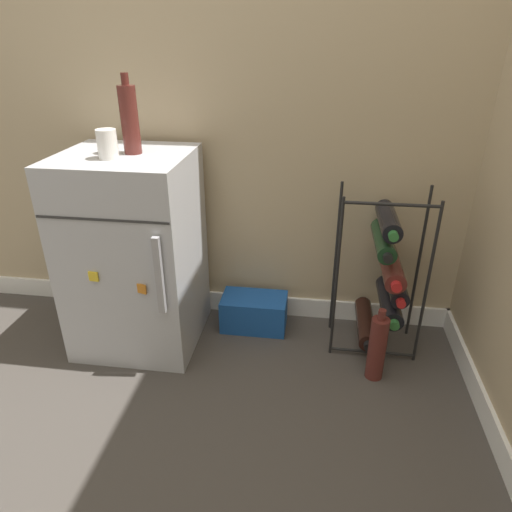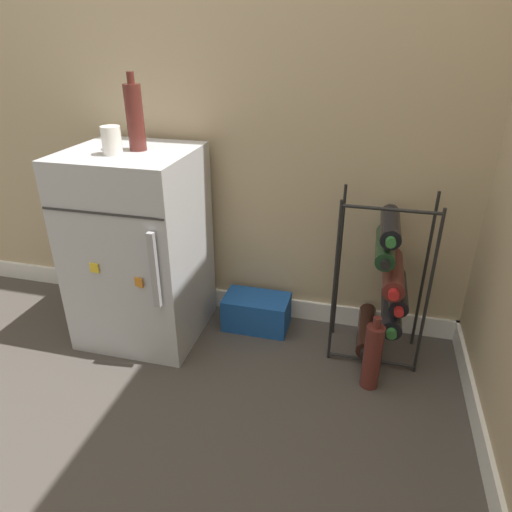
% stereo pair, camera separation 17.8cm
% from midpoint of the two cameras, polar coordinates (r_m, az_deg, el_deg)
% --- Properties ---
extents(ground_plane, '(14.00, 14.00, 0.00)m').
position_cam_midpoint_polar(ground_plane, '(1.66, -9.48, -19.51)').
color(ground_plane, '#423D38').
extents(wall_back, '(6.87, 0.07, 2.50)m').
position_cam_midpoint_polar(wall_back, '(1.86, -5.55, 27.90)').
color(wall_back, tan).
rests_on(wall_back, ground_plane).
extents(mini_fridge, '(0.47, 0.47, 0.79)m').
position_cam_midpoint_polar(mini_fridge, '(1.89, -17.52, 0.31)').
color(mini_fridge, '#B7BABF').
rests_on(mini_fridge, ground_plane).
extents(wine_rack, '(0.34, 0.33, 0.67)m').
position_cam_midpoint_polar(wine_rack, '(1.82, 13.18, -2.44)').
color(wine_rack, black).
rests_on(wine_rack, ground_plane).
extents(soda_box, '(0.28, 0.17, 0.15)m').
position_cam_midpoint_polar(soda_box, '(2.02, -2.77, -7.07)').
color(soda_box, '#194C9E').
rests_on(soda_box, ground_plane).
extents(fridge_top_cup, '(0.07, 0.07, 0.10)m').
position_cam_midpoint_polar(fridge_top_cup, '(1.70, -21.06, 12.89)').
color(fridge_top_cup, silver).
rests_on(fridge_top_cup, mini_fridge).
extents(fridge_top_bottle, '(0.06, 0.06, 0.27)m').
position_cam_midpoint_polar(fridge_top_bottle, '(1.74, -18.50, 15.89)').
color(fridge_top_bottle, '#56231E').
rests_on(fridge_top_bottle, mini_fridge).
extents(loose_bottle_floor, '(0.07, 0.07, 0.30)m').
position_cam_midpoint_polar(loose_bottle_floor, '(1.75, 12.08, -11.24)').
color(loose_bottle_floor, '#56231E').
rests_on(loose_bottle_floor, ground_plane).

